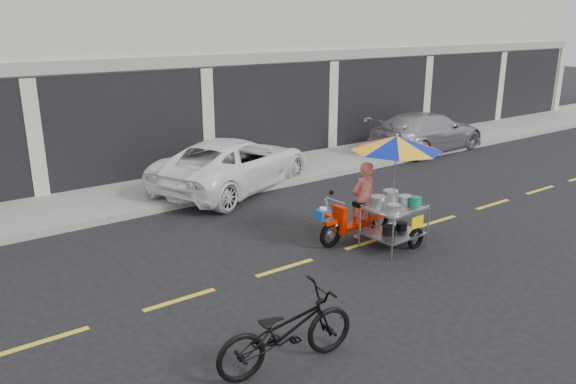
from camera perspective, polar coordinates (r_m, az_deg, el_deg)
ground at (r=11.08m, az=8.16°, el=-5.09°), size 90.00×90.00×0.00m
sidewalk at (r=15.26m, az=-6.22°, el=1.51°), size 45.00×3.00×0.15m
shophouse_block at (r=20.52m, az=-6.89°, el=17.23°), size 36.00×8.11×10.40m
centerline at (r=11.08m, az=8.17°, el=-5.07°), size 42.00×0.10×0.01m
white_pickup at (r=14.33m, az=-5.51°, el=2.90°), size 5.19×3.85×1.31m
silver_pickup at (r=19.00m, az=13.96°, el=5.97°), size 4.54×2.06×1.29m
near_bicycle at (r=7.11m, az=-0.17°, el=-13.88°), size 1.95×0.85×0.99m
food_vendor_rig at (r=10.69m, az=9.67°, el=1.78°), size 2.22×1.75×2.19m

